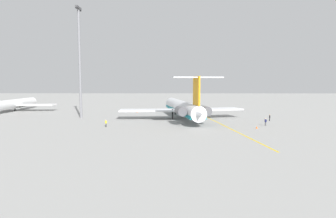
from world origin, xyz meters
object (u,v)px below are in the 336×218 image
(main_jetliner, at_px, (183,108))
(ground_crew_near_tail, at_px, (270,117))
(safety_cone_wingtip, at_px, (137,112))
(light_mast, at_px, (80,59))
(ground_crew_near_nose, at_px, (106,122))
(safety_cone_nose, at_px, (257,127))
(airliner_mid_left, at_px, (16,104))
(ground_crew_portside, at_px, (266,121))

(main_jetliner, relative_size, ground_crew_near_tail, 22.50)
(safety_cone_wingtip, bearing_deg, light_mast, 139.26)
(ground_crew_near_tail, bearing_deg, main_jetliner, 148.35)
(ground_crew_near_nose, height_order, light_mast, light_mast)
(main_jetliner, height_order, ground_crew_near_nose, main_jetliner)
(ground_crew_near_nose, relative_size, safety_cone_wingtip, 3.03)
(safety_cone_wingtip, bearing_deg, ground_crew_near_nose, 174.05)
(safety_cone_nose, distance_m, safety_cone_wingtip, 45.67)
(main_jetliner, distance_m, light_mast, 31.80)
(main_jetliner, distance_m, airliner_mid_left, 63.10)
(airliner_mid_left, xyz_separation_m, safety_cone_wingtip, (-5.26, -43.90, -2.26))
(airliner_mid_left, bearing_deg, ground_crew_near_nose, -133.37)
(ground_crew_near_nose, relative_size, ground_crew_near_tail, 0.95)
(main_jetliner, bearing_deg, airliner_mid_left, 58.38)
(airliner_mid_left, xyz_separation_m, ground_crew_portside, (-35.25, -77.50, -1.38))
(airliner_mid_left, bearing_deg, light_mast, -126.28)
(ground_crew_near_nose, bearing_deg, safety_cone_nose, -143.83)
(airliner_mid_left, distance_m, ground_crew_near_nose, 55.20)
(ground_crew_near_tail, distance_m, light_mast, 53.93)
(ground_crew_near_tail, height_order, light_mast, light_mast)
(safety_cone_nose, bearing_deg, airliner_mid_left, 62.10)
(ground_crew_portside, bearing_deg, ground_crew_near_nose, -61.01)
(safety_cone_wingtip, bearing_deg, ground_crew_portside, -131.75)
(main_jetliner, xyz_separation_m, ground_crew_near_tail, (-3.35, -22.66, -2.03))
(ground_crew_near_tail, distance_m, safety_cone_nose, 14.70)
(main_jetliner, bearing_deg, safety_cone_wingtip, 29.52)
(main_jetliner, distance_m, ground_crew_portside, 22.45)
(airliner_mid_left, relative_size, ground_crew_near_tail, 16.37)
(ground_crew_portside, xyz_separation_m, light_mast, (13.79, 47.55, 15.46))
(main_jetliner, height_order, light_mast, light_mast)
(safety_cone_nose, relative_size, safety_cone_wingtip, 1.00)
(light_mast, bearing_deg, safety_cone_nose, -111.96)
(airliner_mid_left, xyz_separation_m, ground_crew_near_tail, (-26.47, -81.36, -1.43))
(ground_crew_near_tail, relative_size, safety_cone_wingtip, 3.19)
(safety_cone_wingtip, bearing_deg, main_jetliner, -140.37)
(airliner_mid_left, distance_m, safety_cone_nose, 84.10)
(ground_crew_near_nose, height_order, ground_crew_portside, ground_crew_portside)
(ground_crew_near_tail, bearing_deg, airliner_mid_left, 138.72)
(ground_crew_near_tail, height_order, safety_cone_wingtip, ground_crew_near_tail)
(main_jetliner, xyz_separation_m, airliner_mid_left, (23.13, 58.70, -0.61))
(ground_crew_portside, bearing_deg, safety_cone_nose, -12.47)
(airliner_mid_left, height_order, ground_crew_near_tail, airliner_mid_left)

